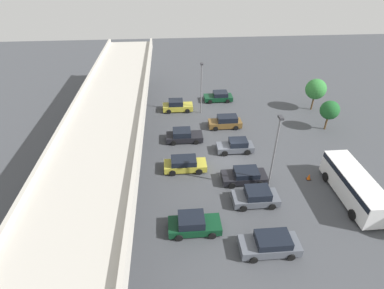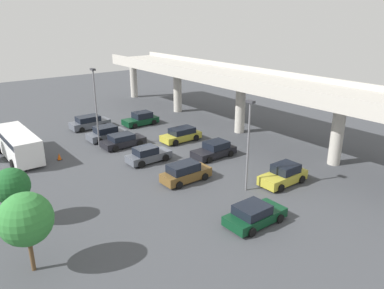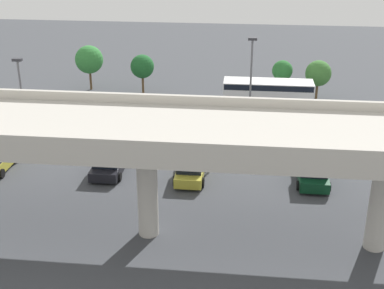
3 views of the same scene
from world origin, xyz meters
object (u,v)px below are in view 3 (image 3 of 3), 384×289
object	(u,v)px
parked_car_6	(93,131)
parked_car_9	(312,172)
tree_front_left	(318,73)
tree_front_centre	(282,71)
traffic_cone	(235,113)
lamp_post_near_aisle	(22,98)
tree_front_right	(142,67)
parked_car_2	(229,138)
parked_car_1	(269,137)
parked_car_3	(191,168)
shuttle_bus	(268,92)
parked_car_0	(338,141)
parked_car_5	(110,163)
lamp_post_mid_lot	(251,81)
parked_car_4	(162,134)
tree_front_far_right	(89,60)

from	to	relation	value
parked_car_6	parked_car_9	bearing A→B (deg)	71.41
tree_front_left	tree_front_centre	world-z (taller)	tree_front_left
parked_car_9	traffic_cone	xyz separation A→B (m)	(5.72, -12.58, -0.42)
parked_car_6	lamp_post_near_aisle	world-z (taller)	lamp_post_near_aisle
tree_front_left	traffic_cone	size ratio (longest dim) A/B	5.63
tree_front_centre	tree_front_right	bearing A→B (deg)	1.92
parked_car_6	tree_front_left	size ratio (longest dim) A/B	1.11
parked_car_2	tree_front_right	xyz separation A→B (m)	(9.55, -13.10, 2.13)
parked_car_1	parked_car_3	distance (m)	8.46
parked_car_3	parked_car_9	world-z (taller)	parked_car_9
tree_front_left	shuttle_bus	bearing A→B (deg)	33.90
parked_car_0	tree_front_left	world-z (taller)	tree_front_left
parked_car_1	parked_car_5	size ratio (longest dim) A/B	0.96
parked_car_9	traffic_cone	distance (m)	13.82
parked_car_1	lamp_post_mid_lot	world-z (taller)	lamp_post_mid_lot
parked_car_5	parked_car_9	distance (m)	14.28
parked_car_9	shuttle_bus	bearing A→B (deg)	10.18
lamp_post_near_aisle	lamp_post_mid_lot	distance (m)	17.78
tree_front_left	traffic_cone	distance (m)	10.35
parked_car_3	lamp_post_near_aisle	distance (m)	14.01
parked_car_0	parked_car_5	bearing A→B (deg)	-70.70
parked_car_4	parked_car_9	xyz separation A→B (m)	(-11.46, 5.98, 0.03)
parked_car_1	parked_car_3	bearing A→B (deg)	-41.08
traffic_cone	tree_front_far_right	bearing A→B (deg)	-23.84
parked_car_1	parked_car_2	xyz separation A→B (m)	(3.20, 0.35, -0.07)
parked_car_3	shuttle_bus	distance (m)	16.71
lamp_post_near_aisle	tree_front_right	bearing A→B (deg)	-110.47
parked_car_0	tree_front_right	xyz separation A→B (m)	(18.11, -13.02, 2.04)
lamp_post_near_aisle	tree_front_left	xyz separation A→B (m)	(-23.75, -15.91, -1.74)
tree_front_right	tree_front_left	bearing A→B (deg)	179.77
parked_car_1	traffic_cone	xyz separation A→B (m)	(2.89, -6.43, -0.42)
parked_car_2	tree_front_far_right	xyz separation A→B (m)	(15.30, -13.68, 2.55)
parked_car_2	shuttle_bus	distance (m)	10.25
lamp_post_mid_lot	tree_front_right	size ratio (longest dim) A/B	2.06
parked_car_5	tree_front_centre	xyz separation A→B (m)	(-12.97, -19.39, 1.96)
parked_car_2	parked_car_0	bearing A→B (deg)	90.53
parked_car_4	tree_front_far_right	bearing A→B (deg)	-143.81
lamp_post_near_aisle	tree_front_far_right	bearing A→B (deg)	-90.75
parked_car_0	parked_car_6	world-z (taller)	parked_car_6
parked_car_6	lamp_post_mid_lot	world-z (taller)	lamp_post_mid_lot
traffic_cone	lamp_post_near_aisle	bearing A→B (deg)	31.41
parked_car_2	parked_car_4	distance (m)	5.44
tree_front_centre	traffic_cone	world-z (taller)	tree_front_centre
parked_car_0	shuttle_bus	xyz separation A→B (m)	(5.31, -9.60, 0.84)
parked_car_4	shuttle_bus	xyz separation A→B (m)	(-8.68, -9.50, 0.87)
parked_car_6	tree_front_right	bearing A→B (deg)	173.17
parked_car_9	tree_front_right	world-z (taller)	tree_front_right
lamp_post_mid_lot	tree_front_left	size ratio (longest dim) A/B	2.11
parked_car_3	lamp_post_near_aisle	size ratio (longest dim) A/B	0.61
parked_car_2	parked_car_4	world-z (taller)	parked_car_4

